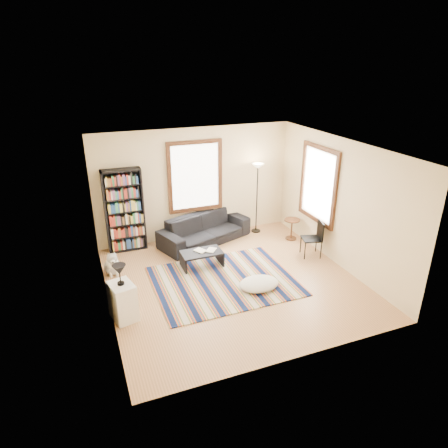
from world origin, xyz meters
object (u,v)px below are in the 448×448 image
object	(u,v)px
bookshelf	(124,211)
floor_lamp	(257,199)
floor_cushion	(259,284)
dog	(112,262)
side_table	(292,229)
white_cabinet	(123,301)
folding_chair	(311,239)
coffee_table	(202,259)
sofa	(205,229)

from	to	relation	value
bookshelf	floor_lamp	distance (m)	3.37
bookshelf	floor_cushion	size ratio (longest dim) A/B	2.42
floor_lamp	dog	distance (m)	4.01
floor_cushion	floor_lamp	bearing A→B (deg)	65.78
floor_lamp	side_table	world-z (taller)	floor_lamp
white_cabinet	folding_chair	bearing A→B (deg)	-2.42
floor_cushion	dog	distance (m)	3.18
side_table	white_cabinet	size ratio (longest dim) A/B	0.77
floor_cushion	dog	world-z (taller)	dog
bookshelf	side_table	world-z (taller)	bookshelf
floor_lamp	side_table	distance (m)	1.19
bookshelf	side_table	size ratio (longest dim) A/B	3.70
side_table	folding_chair	distance (m)	0.99
coffee_table	floor_lamp	distance (m)	2.48
dog	floor_lamp	bearing A→B (deg)	13.60
floor_lamp	folding_chair	bearing A→B (deg)	-71.20
floor_lamp	white_cabinet	bearing A→B (deg)	-145.75
coffee_table	side_table	distance (m)	2.66
side_table	dog	size ratio (longest dim) A/B	0.97
bookshelf	floor_cushion	distance (m)	3.65
floor_lamp	side_table	bearing A→B (deg)	-49.81
bookshelf	folding_chair	bearing A→B (deg)	-25.72
floor_cushion	floor_lamp	size ratio (longest dim) A/B	0.44
floor_cushion	white_cabinet	size ratio (longest dim) A/B	1.18
sofa	floor_lamp	xyz separation A→B (m)	(1.48, 0.10, 0.59)
coffee_table	dog	distance (m)	1.94
bookshelf	coffee_table	bearing A→B (deg)	-46.55
side_table	folding_chair	size ratio (longest dim) A/B	0.63
folding_chair	dog	bearing A→B (deg)	-174.93
sofa	dog	bearing A→B (deg)	179.11
dog	floor_cushion	bearing A→B (deg)	-31.88
sofa	dog	distance (m)	2.51
floor_cushion	side_table	world-z (taller)	side_table
coffee_table	side_table	world-z (taller)	side_table
sofa	floor_cushion	distance (m)	2.53
sofa	white_cabinet	distance (m)	3.47
folding_chair	dog	distance (m)	4.52
side_table	sofa	bearing A→B (deg)	162.76
coffee_table	folding_chair	xyz separation A→B (m)	(2.55, -0.42, 0.25)
bookshelf	white_cabinet	xyz separation A→B (m)	(-0.49, -2.80, -0.65)
sofa	dog	size ratio (longest dim) A/B	4.20
dog	side_table	bearing A→B (deg)	2.24
sofa	side_table	world-z (taller)	sofa
sofa	floor_lamp	distance (m)	1.60
bookshelf	white_cabinet	bearing A→B (deg)	-100.01
floor_cushion	white_cabinet	xyz separation A→B (m)	(-2.69, -0.03, 0.25)
side_table	dog	bearing A→B (deg)	-178.03
sofa	floor_lamp	bearing A→B (deg)	-15.96
bookshelf	side_table	xyz separation A→B (m)	(4.01, -0.93, -0.73)
bookshelf	coffee_table	world-z (taller)	bookshelf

